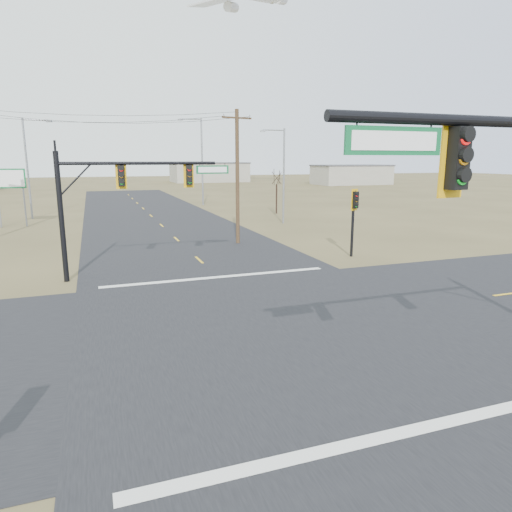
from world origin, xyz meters
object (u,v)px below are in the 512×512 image
Objects in this scene: mast_arm_far at (125,187)px; utility_pole_near at (237,175)px; streetlight_b at (200,157)px; bare_tree_c at (277,177)px; streetlight_a at (282,171)px; highway_sign at (10,185)px; pedestal_signal_ne at (355,207)px; streetlight_c at (29,163)px.

mast_arm_far is 11.19m from utility_pole_near.
bare_tree_c is (5.95, -12.51, -2.24)m from streetlight_b.
streetlight_a reaches higher than bare_tree_c.
highway_sign is at bearing -172.39° from streetlight_a.
mast_arm_far is 0.98× the size of streetlight_a.
streetlight_a is at bearing 50.63° from utility_pole_near.
streetlight_b reaches higher than pedestal_signal_ne.
utility_pole_near is 0.94× the size of streetlight_c.
streetlight_b is (20.94, 14.15, 2.63)m from highway_sign.
utility_pole_near is 26.35m from streetlight_c.
streetlight_c is (-15.88, 21.01, 0.77)m from utility_pole_near.
pedestal_signal_ne is 0.82× the size of highway_sign.
streetlight_b reaches higher than highway_sign.
pedestal_signal_ne is 9.13m from utility_pole_near.
streetlight_a is at bearing -4.26° from highway_sign.
pedestal_signal_ne is at bearing -64.89° from streetlight_b.
highway_sign is at bearing -80.93° from streetlight_c.
highway_sign is 0.46× the size of streetlight_b.
highway_sign is at bearing 117.86° from mast_arm_far.
highway_sign reaches higher than pedestal_signal_ne.
pedestal_signal_ne is 0.38× the size of streetlight_b.
streetlight_b is at bearing 44.26° from highway_sign.
pedestal_signal_ne is 0.48× the size of streetlight_a.
mast_arm_far is 29.40m from streetlight_c.
mast_arm_far is 0.77× the size of streetlight_b.
mast_arm_far is at bearing -55.64° from streetlight_c.
pedestal_signal_ne is (13.88, 0.32, -1.56)m from mast_arm_far.
streetlight_c is (-19.82, -8.14, -0.68)m from streetlight_b.
bare_tree_c is at bearing 62.11° from pedestal_signal_ne.
streetlight_c reaches higher than bare_tree_c.
utility_pole_near is at bearing -107.28° from streetlight_a.
streetlight_a reaches higher than pedestal_signal_ne.
streetlight_a is at bearing 52.88° from mast_arm_far.
mast_arm_far is at bearing -138.64° from utility_pole_near.
mast_arm_far is 2.03× the size of pedestal_signal_ne.
streetlight_c is (1.12, 6.01, 1.94)m from highway_sign.
utility_pole_near reaches higher than streetlight_a.
utility_pole_near is at bearing 110.43° from pedestal_signal_ne.
highway_sign is 6.41m from streetlight_c.
highway_sign is 25.01m from streetlight_a.
utility_pole_near is 0.84× the size of streetlight_b.
pedestal_signal_ne is 31.52m from highway_sign.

